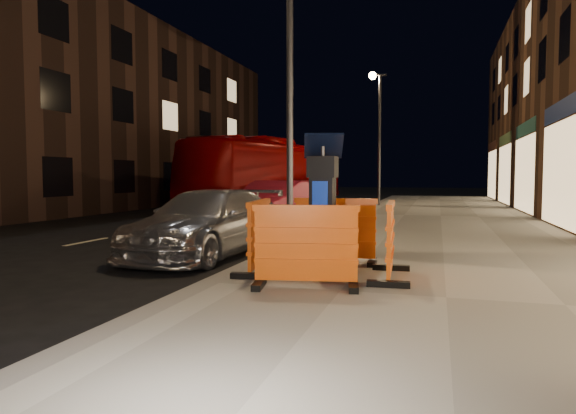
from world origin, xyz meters
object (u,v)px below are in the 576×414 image
(barrier_back, at_px, (335,231))
(car_silver, at_px, (207,255))
(parking_kiosk, at_px, (322,209))
(barrier_front, at_px, (306,247))
(barrier_kerbside, at_px, (259,236))
(bus_doubledecker, at_px, (270,208))
(barrier_bldgside, at_px, (390,240))
(car_red, at_px, (276,230))

(barrier_back, xyz_separation_m, car_silver, (-2.73, 1.04, -0.67))
(parking_kiosk, distance_m, barrier_front, 1.04)
(parking_kiosk, distance_m, car_silver, 3.55)
(barrier_kerbside, xyz_separation_m, bus_doubledecker, (-5.19, 16.19, -0.67))
(barrier_bldgside, relative_size, bus_doubledecker, 0.12)
(car_silver, distance_m, bus_doubledecker, 14.60)
(barrier_bldgside, bearing_deg, car_silver, 58.36)
(barrier_kerbside, bearing_deg, bus_doubledecker, 10.51)
(parking_kiosk, distance_m, barrier_bldgside, 1.04)
(barrier_front, relative_size, barrier_back, 1.00)
(barrier_kerbside, height_order, car_red, barrier_kerbside)
(barrier_front, xyz_separation_m, car_silver, (-2.73, 2.94, -0.67))
(barrier_bldgside, distance_m, car_silver, 4.24)
(barrier_bldgside, relative_size, car_red, 0.31)
(barrier_back, distance_m, barrier_bldgside, 1.34)
(parking_kiosk, height_order, bus_doubledecker, parking_kiosk)
(car_red, distance_m, bus_doubledecker, 9.90)
(barrier_back, relative_size, bus_doubledecker, 0.12)
(barrier_front, distance_m, barrier_bldgside, 1.34)
(bus_doubledecker, bearing_deg, car_red, -61.18)
(barrier_front, xyz_separation_m, barrier_back, (0.00, 1.90, 0.00))
(parking_kiosk, height_order, barrier_front, parking_kiosk)
(barrier_front, bearing_deg, barrier_bldgside, 34.74)
(bus_doubledecker, bearing_deg, barrier_back, -58.52)
(barrier_kerbside, relative_size, car_red, 0.31)
(barrier_kerbside, relative_size, car_silver, 0.31)
(barrier_bldgside, bearing_deg, barrier_front, 131.74)
(barrier_kerbside, relative_size, barrier_bldgside, 1.00)
(barrier_front, height_order, barrier_bldgside, same)
(barrier_kerbside, xyz_separation_m, car_red, (-1.92, 6.84, -0.67))
(car_red, bearing_deg, barrier_bldgside, -52.94)
(barrier_kerbside, bearing_deg, barrier_bldgside, -97.26)
(car_silver, relative_size, bus_doubledecker, 0.38)
(car_silver, bearing_deg, car_red, 95.57)
(barrier_back, height_order, bus_doubledecker, bus_doubledecker)
(barrier_kerbside, height_order, bus_doubledecker, bus_doubledecker)
(car_silver, bearing_deg, bus_doubledecker, 107.45)
(parking_kiosk, distance_m, bus_doubledecker, 17.35)
(barrier_back, xyz_separation_m, barrier_bldgside, (0.95, -0.95, 0.00))
(barrier_front, height_order, barrier_back, same)
(parking_kiosk, bearing_deg, barrier_back, 84.74)
(parking_kiosk, xyz_separation_m, barrier_kerbside, (-0.95, 0.00, -0.41))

